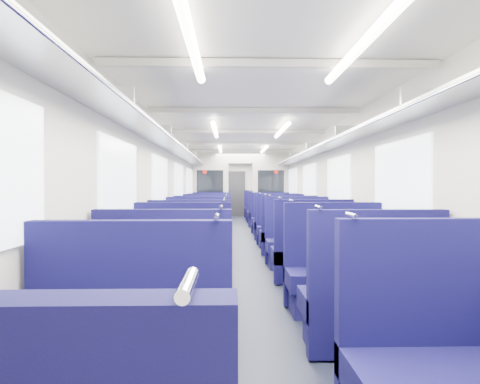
# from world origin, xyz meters

# --- Properties ---
(floor) EXTENTS (2.80, 18.00, 0.01)m
(floor) POSITION_xyz_m (0.00, 0.00, 0.00)
(floor) COLOR black
(floor) RESTS_ON ground
(ceiling) EXTENTS (2.80, 18.00, 0.01)m
(ceiling) POSITION_xyz_m (0.00, 0.00, 2.35)
(ceiling) COLOR silver
(ceiling) RESTS_ON wall_left
(wall_left) EXTENTS (0.02, 18.00, 2.35)m
(wall_left) POSITION_xyz_m (-1.40, 0.00, 1.18)
(wall_left) COLOR #BCB7A7
(wall_left) RESTS_ON floor
(dado_left) EXTENTS (0.03, 17.90, 0.70)m
(dado_left) POSITION_xyz_m (-1.39, 0.00, 0.35)
(dado_left) COLOR #13113B
(dado_left) RESTS_ON floor
(wall_right) EXTENTS (0.02, 18.00, 2.35)m
(wall_right) POSITION_xyz_m (1.40, 0.00, 1.18)
(wall_right) COLOR #BCB7A7
(wall_right) RESTS_ON floor
(dado_right) EXTENTS (0.03, 17.90, 0.70)m
(dado_right) POSITION_xyz_m (1.39, 0.00, 0.35)
(dado_right) COLOR #13113B
(dado_right) RESTS_ON floor
(wall_far) EXTENTS (2.80, 0.02, 2.35)m
(wall_far) POSITION_xyz_m (0.00, 9.00, 1.18)
(wall_far) COLOR #BCB7A7
(wall_far) RESTS_ON floor
(luggage_rack_left) EXTENTS (0.36, 17.40, 0.18)m
(luggage_rack_left) POSITION_xyz_m (-1.21, 0.00, 1.97)
(luggage_rack_left) COLOR #B2B5BA
(luggage_rack_left) RESTS_ON wall_left
(luggage_rack_right) EXTENTS (0.36, 17.40, 0.18)m
(luggage_rack_right) POSITION_xyz_m (1.21, 0.00, 1.97)
(luggage_rack_right) COLOR #B2B5BA
(luggage_rack_right) RESTS_ON wall_right
(windows) EXTENTS (2.78, 15.60, 0.75)m
(windows) POSITION_xyz_m (0.00, -0.46, 1.42)
(windows) COLOR white
(windows) RESTS_ON wall_left
(ceiling_fittings) EXTENTS (2.70, 16.06, 0.11)m
(ceiling_fittings) POSITION_xyz_m (0.00, -0.26, 2.29)
(ceiling_fittings) COLOR beige
(ceiling_fittings) RESTS_ON ceiling
(end_door) EXTENTS (0.75, 0.06, 2.00)m
(end_door) POSITION_xyz_m (0.00, 8.94, 1.00)
(end_door) COLOR black
(end_door) RESTS_ON floor
(bulkhead) EXTENTS (2.80, 0.10, 2.35)m
(bulkhead) POSITION_xyz_m (-0.00, 2.54, 1.23)
(bulkhead) COLOR beige
(bulkhead) RESTS_ON floor
(seat_2) EXTENTS (1.07, 0.59, 1.20)m
(seat_2) POSITION_xyz_m (-0.83, -7.19, 0.37)
(seat_2) COLOR #100E47
(seat_2) RESTS_ON floor
(seat_3) EXTENTS (1.07, 0.59, 1.20)m
(seat_3) POSITION_xyz_m (0.83, -7.10, 0.37)
(seat_3) COLOR #100E47
(seat_3) RESTS_ON floor
(seat_4) EXTENTS (1.07, 0.59, 1.20)m
(seat_4) POSITION_xyz_m (-0.83, -5.87, 0.37)
(seat_4) COLOR #100E47
(seat_4) RESTS_ON floor
(seat_5) EXTENTS (1.07, 0.59, 1.20)m
(seat_5) POSITION_xyz_m (0.83, -5.95, 0.37)
(seat_5) COLOR #100E47
(seat_5) RESTS_ON floor
(seat_6) EXTENTS (1.07, 0.59, 1.20)m
(seat_6) POSITION_xyz_m (-0.83, -4.79, 0.37)
(seat_6) COLOR #100E47
(seat_6) RESTS_ON floor
(seat_7) EXTENTS (1.07, 0.59, 1.20)m
(seat_7) POSITION_xyz_m (0.83, -4.88, 0.37)
(seat_7) COLOR #100E47
(seat_7) RESTS_ON floor
(seat_8) EXTENTS (1.07, 0.59, 1.20)m
(seat_8) POSITION_xyz_m (-0.83, -3.77, 0.37)
(seat_8) COLOR #100E47
(seat_8) RESTS_ON floor
(seat_9) EXTENTS (1.07, 0.59, 1.20)m
(seat_9) POSITION_xyz_m (0.83, -3.56, 0.37)
(seat_9) COLOR #100E47
(seat_9) RESTS_ON floor
(seat_10) EXTENTS (1.07, 0.59, 1.20)m
(seat_10) POSITION_xyz_m (-0.83, -2.56, 0.37)
(seat_10) COLOR #100E47
(seat_10) RESTS_ON floor
(seat_11) EXTENTS (1.07, 0.59, 1.20)m
(seat_11) POSITION_xyz_m (0.83, -2.46, 0.37)
(seat_11) COLOR #100E47
(seat_11) RESTS_ON floor
(seat_12) EXTENTS (1.07, 0.59, 1.20)m
(seat_12) POSITION_xyz_m (-0.83, -1.34, 0.37)
(seat_12) COLOR #100E47
(seat_12) RESTS_ON floor
(seat_13) EXTENTS (1.07, 0.59, 1.20)m
(seat_13) POSITION_xyz_m (0.83, -1.30, 0.37)
(seat_13) COLOR #100E47
(seat_13) RESTS_ON floor
(seat_14) EXTENTS (1.07, 0.59, 1.20)m
(seat_14) POSITION_xyz_m (-0.83, -0.16, 0.37)
(seat_14) COLOR #100E47
(seat_14) RESTS_ON floor
(seat_15) EXTENTS (1.07, 0.59, 1.20)m
(seat_15) POSITION_xyz_m (0.83, -0.18, 0.37)
(seat_15) COLOR #100E47
(seat_15) RESTS_ON floor
(seat_16) EXTENTS (1.07, 0.59, 1.20)m
(seat_16) POSITION_xyz_m (-0.83, 1.03, 0.37)
(seat_16) COLOR #100E47
(seat_16) RESTS_ON floor
(seat_17) EXTENTS (1.07, 0.59, 1.20)m
(seat_17) POSITION_xyz_m (0.83, 0.90, 0.37)
(seat_17) COLOR #100E47
(seat_17) RESTS_ON floor
(seat_18) EXTENTS (1.07, 0.59, 1.20)m
(seat_18) POSITION_xyz_m (-0.83, 2.17, 0.37)
(seat_18) COLOR #100E47
(seat_18) RESTS_ON floor
(seat_19) EXTENTS (1.07, 0.59, 1.20)m
(seat_19) POSITION_xyz_m (0.83, 2.07, 0.37)
(seat_19) COLOR #100E47
(seat_19) RESTS_ON floor
(seat_20) EXTENTS (1.07, 0.59, 1.20)m
(seat_20) POSITION_xyz_m (-0.83, 4.19, 0.37)
(seat_20) COLOR #100E47
(seat_20) RESTS_ON floor
(seat_21) EXTENTS (1.07, 0.59, 1.20)m
(seat_21) POSITION_xyz_m (0.83, 4.14, 0.37)
(seat_21) COLOR #100E47
(seat_21) RESTS_ON floor
(seat_22) EXTENTS (1.07, 0.59, 1.20)m
(seat_22) POSITION_xyz_m (-0.83, 5.34, 0.37)
(seat_22) COLOR #100E47
(seat_22) RESTS_ON floor
(seat_23) EXTENTS (1.07, 0.59, 1.20)m
(seat_23) POSITION_xyz_m (0.83, 5.20, 0.37)
(seat_23) COLOR #100E47
(seat_23) RESTS_ON floor
(seat_24) EXTENTS (1.07, 0.59, 1.20)m
(seat_24) POSITION_xyz_m (-0.83, 6.54, 0.37)
(seat_24) COLOR #100E47
(seat_24) RESTS_ON floor
(seat_25) EXTENTS (1.07, 0.59, 1.20)m
(seat_25) POSITION_xyz_m (0.83, 6.39, 0.37)
(seat_25) COLOR #100E47
(seat_25) RESTS_ON floor
(seat_26) EXTENTS (1.07, 0.59, 1.20)m
(seat_26) POSITION_xyz_m (-0.83, 7.62, 0.37)
(seat_26) COLOR #100E47
(seat_26) RESTS_ON floor
(seat_27) EXTENTS (1.07, 0.59, 1.20)m
(seat_27) POSITION_xyz_m (0.83, 7.65, 0.37)
(seat_27) COLOR #100E47
(seat_27) RESTS_ON floor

